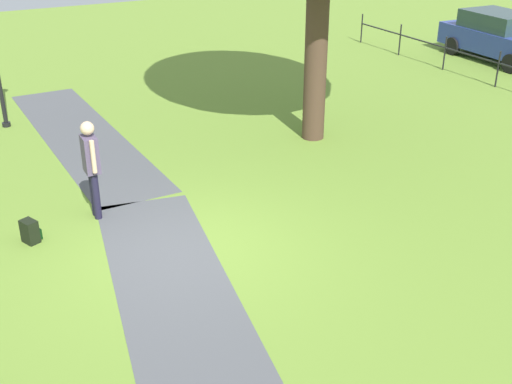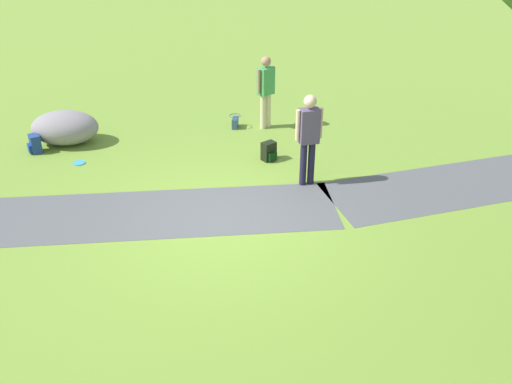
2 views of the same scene
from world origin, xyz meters
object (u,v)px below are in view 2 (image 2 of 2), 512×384
Objects in this scene: frisbee_on_grass at (79,163)px; handbag_on_grass at (235,122)px; spare_backpack_on_lawn at (269,152)px; backpack_by_boulder at (35,144)px; man_near_boulder at (309,134)px; lawn_boulder at (65,128)px; woman_with_handbag at (266,87)px.

handbag_on_grass is at bearing -163.70° from frisbee_on_grass.
backpack_by_boulder is at bearing -19.78° from spare_backpack_on_lawn.
man_near_boulder reaches higher than handbag_on_grass.
handbag_on_grass is (-3.84, 0.10, -0.23)m from lawn_boulder.
backpack_by_boulder is 1.00× the size of spare_backpack_on_lawn.
frisbee_on_grass is at bearing 11.45° from woman_with_handbag.
spare_backpack_on_lawn is 1.60× the size of frisbee_on_grass.
lawn_boulder is 4.70× the size of handbag_on_grass.
backpack_by_boulder is 1.22m from frisbee_on_grass.
handbag_on_grass is at bearing 178.51° from lawn_boulder.
lawn_boulder is at bearing -1.49° from handbag_on_grass.
man_near_boulder reaches higher than lawn_boulder.
woman_with_handbag is 2.97m from man_near_boulder.
man_near_boulder is 7.16× the size of frisbee_on_grass.
backpack_by_boulder is (0.64, 0.33, -0.18)m from lawn_boulder.
woman_with_handbag is 0.95× the size of man_near_boulder.
frisbee_on_grass is at bearing 137.34° from backpack_by_boulder.
frisbee_on_grass is (3.60, 1.05, -0.13)m from handbag_on_grass.
handbag_on_grass is 0.88× the size of backpack_by_boulder.
lawn_boulder is 4.15× the size of backpack_by_boulder.
backpack_by_boulder is (4.48, 0.23, 0.05)m from handbag_on_grass.
man_near_boulder is at bearing 107.92° from spare_backpack_on_lawn.
man_near_boulder is (0.04, 2.97, 0.06)m from woman_with_handbag.
man_near_boulder is 5.97m from backpack_by_boulder.
handbag_on_grass is 0.88× the size of spare_backpack_on_lawn.
spare_backpack_on_lawn is at bearing 76.03° from woman_with_handbag.
woman_with_handbag is at bearing 165.43° from handbag_on_grass.
lawn_boulder is 4.15× the size of spare_backpack_on_lawn.
frisbee_on_grass is at bearing 16.30° from handbag_on_grass.
handbag_on_grass is 1.96m from spare_backpack_on_lawn.
woman_with_handbag reaches higher than handbag_on_grass.
handbag_on_grass is (0.70, -0.18, -0.85)m from woman_with_handbag.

